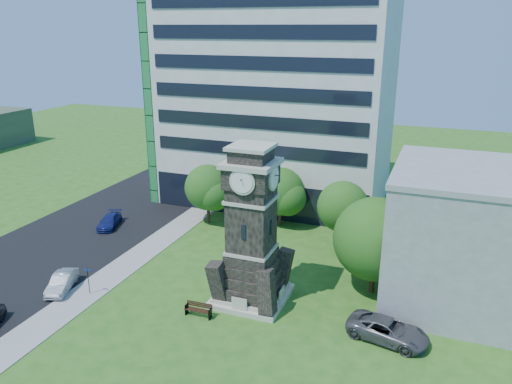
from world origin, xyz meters
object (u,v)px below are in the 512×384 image
at_px(car_street_north, 110,221).
at_px(street_sign, 88,278).
at_px(car_east_lot, 388,330).
at_px(clock_tower, 251,236).
at_px(park_bench, 199,309).
at_px(car_street_mid, 62,282).

xyz_separation_m(car_street_north, street_sign, (7.17, -12.21, 0.80)).
distance_m(car_east_lot, street_sign, 22.84).
relative_size(clock_tower, street_sign, 5.40).
distance_m(clock_tower, park_bench, 6.57).
relative_size(clock_tower, car_east_lot, 2.25).
bearing_deg(clock_tower, car_street_north, 157.07).
bearing_deg(car_east_lot, clock_tower, 91.90).
bearing_deg(clock_tower, car_street_mid, -163.94).
xyz_separation_m(car_east_lot, park_bench, (-13.24, -1.94, -0.20)).
bearing_deg(car_street_mid, clock_tower, -4.36).
bearing_deg(car_street_north, street_sign, -77.72).
relative_size(car_street_north, park_bench, 2.09).
bearing_deg(car_street_north, car_east_lot, -36.53).
relative_size(clock_tower, car_street_north, 2.89).
bearing_deg(street_sign, park_bench, 5.98).
relative_size(park_bench, street_sign, 0.90).
bearing_deg(park_bench, car_street_mid, -179.36).
distance_m(car_east_lot, park_bench, 13.38).
distance_m(clock_tower, car_street_mid, 15.95).
height_order(clock_tower, car_east_lot, clock_tower).
bearing_deg(street_sign, car_east_lot, 9.63).
distance_m(park_bench, street_sign, 9.53).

